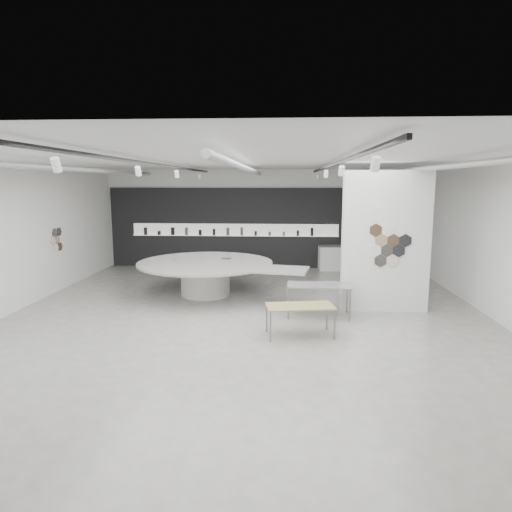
# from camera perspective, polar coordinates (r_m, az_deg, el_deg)

# --- Properties ---
(room) EXTENTS (12.02, 14.02, 3.82)m
(room) POSITION_cam_1_polar(r_m,az_deg,el_deg) (10.84, -1.77, 2.69)
(room) COLOR #9B9992
(room) RESTS_ON ground
(back_wall_display) EXTENTS (11.80, 0.27, 3.10)m
(back_wall_display) POSITION_cam_1_polar(r_m,az_deg,el_deg) (17.78, 0.31, 3.50)
(back_wall_display) COLOR black
(back_wall_display) RESTS_ON ground
(partition_column) EXTENTS (2.20, 0.38, 3.60)m
(partition_column) POSITION_cam_1_polar(r_m,az_deg,el_deg) (12.11, 15.90, 1.71)
(partition_column) COLOR white
(partition_column) RESTS_ON ground
(display_island) EXTENTS (5.33, 4.59, 1.01)m
(display_island) POSITION_cam_1_polar(r_m,az_deg,el_deg) (13.47, -6.04, -2.19)
(display_island) COLOR white
(display_island) RESTS_ON ground
(sample_table_wood) EXTENTS (1.54, 0.94, 0.68)m
(sample_table_wood) POSITION_cam_1_polar(r_m,az_deg,el_deg) (9.94, 5.52, -6.45)
(sample_table_wood) COLOR tan
(sample_table_wood) RESTS_ON ground
(sample_table_stone) EXTENTS (1.60, 0.85, 0.80)m
(sample_table_stone) POSITION_cam_1_polar(r_m,az_deg,el_deg) (11.42, 7.85, -3.89)
(sample_table_stone) COLOR slate
(sample_table_stone) RESTS_ON ground
(kitchen_counter) EXTENTS (1.69, 0.77, 1.30)m
(kitchen_counter) POSITION_cam_1_polar(r_m,az_deg,el_deg) (17.63, 10.47, -0.22)
(kitchen_counter) COLOR white
(kitchen_counter) RESTS_ON ground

